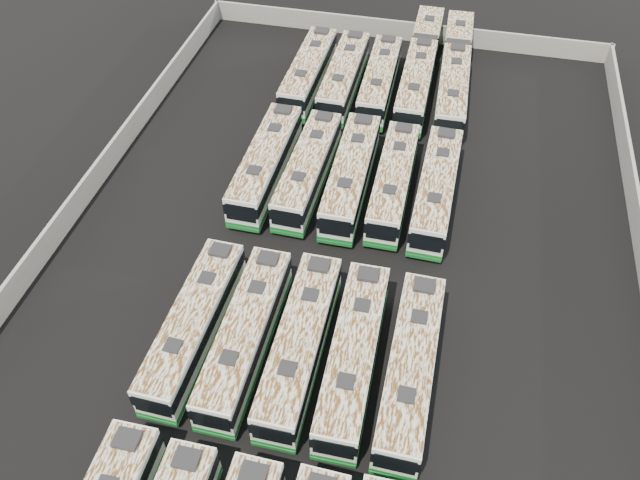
% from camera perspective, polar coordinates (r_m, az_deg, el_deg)
% --- Properties ---
extents(ground, '(140.00, 140.00, 0.00)m').
position_cam_1_polar(ground, '(47.41, 1.66, -3.04)').
color(ground, black).
rests_on(ground, ground).
extents(perimeter_wall, '(45.20, 73.20, 2.20)m').
position_cam_1_polar(perimeter_wall, '(46.58, 1.68, -2.16)').
color(perimeter_wall, gray).
rests_on(perimeter_wall, ground).
extents(bus_midfront_far_left, '(3.04, 13.06, 3.67)m').
position_cam_1_polar(bus_midfront_far_left, '(42.95, -11.43, -7.58)').
color(bus_midfront_far_left, white).
rests_on(bus_midfront_far_left, ground).
extents(bus_midfront_left, '(2.85, 13.11, 3.69)m').
position_cam_1_polar(bus_midfront_left, '(41.89, -6.82, -8.63)').
color(bus_midfront_left, white).
rests_on(bus_midfront_left, ground).
extents(bus_midfront_center, '(2.83, 13.30, 3.75)m').
position_cam_1_polar(bus_midfront_center, '(41.18, -1.84, -9.51)').
color(bus_midfront_center, white).
rests_on(bus_midfront_center, ground).
extents(bus_midfront_right, '(3.02, 13.30, 3.74)m').
position_cam_1_polar(bus_midfront_right, '(40.74, 3.06, -10.51)').
color(bus_midfront_right, white).
rests_on(bus_midfront_right, ground).
extents(bus_midfront_far_right, '(2.93, 13.27, 3.74)m').
position_cam_1_polar(bus_midfront_far_right, '(40.59, 8.27, -11.52)').
color(bus_midfront_far_right, white).
rests_on(bus_midfront_far_right, ground).
extents(bus_midback_far_left, '(2.95, 13.48, 3.80)m').
position_cam_1_polar(bus_midback_far_left, '(53.88, -4.97, 7.00)').
color(bus_midback_far_left, white).
rests_on(bus_midback_far_left, ground).
extents(bus_midback_left, '(3.08, 13.18, 3.70)m').
position_cam_1_polar(bus_midback_left, '(53.15, -1.10, 6.47)').
color(bus_midback_left, white).
rests_on(bus_midback_left, ground).
extents(bus_midback_center, '(2.98, 13.52, 3.80)m').
position_cam_1_polar(bus_midback_center, '(52.56, 2.83, 5.95)').
color(bus_midback_center, white).
rests_on(bus_midback_center, ground).
extents(bus_midback_right, '(2.73, 12.85, 3.62)m').
position_cam_1_polar(bus_midback_right, '(52.37, 6.71, 5.33)').
color(bus_midback_right, white).
rests_on(bus_midback_right, ground).
extents(bus_midback_far_right, '(3.07, 13.25, 3.72)m').
position_cam_1_polar(bus_midback_far_right, '(52.10, 10.57, 4.59)').
color(bus_midback_far_right, white).
rests_on(bus_midback_far_right, ground).
extents(bus_back_far_left, '(3.02, 13.33, 3.75)m').
position_cam_1_polar(bus_back_far_left, '(65.57, -1.05, 15.08)').
color(bus_back_far_left, white).
rests_on(bus_back_far_left, ground).
extents(bus_back_left, '(2.86, 13.26, 3.74)m').
position_cam_1_polar(bus_back_left, '(64.93, 2.18, 14.70)').
color(bus_back_left, white).
rests_on(bus_back_left, ground).
extents(bus_back_center, '(2.91, 12.99, 3.65)m').
position_cam_1_polar(bus_back_center, '(64.61, 5.46, 14.30)').
color(bus_back_center, white).
rests_on(bus_back_center, ground).
extents(bus_back_right, '(2.83, 20.60, 3.74)m').
position_cam_1_polar(bus_back_right, '(67.32, 9.12, 15.39)').
color(bus_back_right, white).
rests_on(bus_back_right, ground).
extents(bus_back_far_right, '(3.29, 20.53, 3.71)m').
position_cam_1_polar(bus_back_far_right, '(67.08, 12.19, 14.79)').
color(bus_back_far_right, white).
rests_on(bus_back_far_right, ground).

